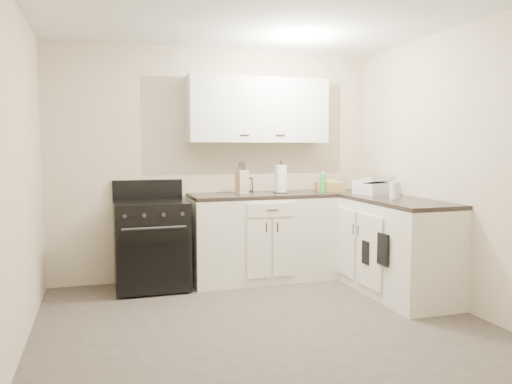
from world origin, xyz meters
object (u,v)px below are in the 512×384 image
object	(u,v)px
stove	(151,244)
knife_block	(242,182)
countertop_grill	(374,189)
wicker_basket	(330,187)
paper_towel	(281,179)

from	to	relation	value
stove	knife_block	size ratio (longest dim) A/B	3.48
knife_block	stove	bearing A→B (deg)	169.77
stove	countertop_grill	xyz separation A→B (m)	(2.30, -0.41, 0.54)
knife_block	wicker_basket	bearing A→B (deg)	-16.71
stove	paper_towel	bearing A→B (deg)	1.59
wicker_basket	countertop_grill	distance (m)	0.55
knife_block	paper_towel	world-z (taller)	paper_towel
countertop_grill	stove	bearing A→B (deg)	156.87
stove	wicker_basket	distance (m)	2.08
stove	knife_block	xyz separation A→B (m)	(0.98, 0.09, 0.61)
knife_block	paper_towel	bearing A→B (deg)	-21.88
stove	countertop_grill	world-z (taller)	countertop_grill
wicker_basket	paper_towel	bearing A→B (deg)	-177.62
knife_block	countertop_grill	distance (m)	1.41
wicker_basket	countertop_grill	bearing A→B (deg)	-58.53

